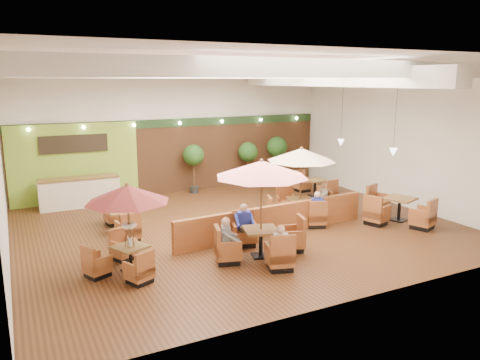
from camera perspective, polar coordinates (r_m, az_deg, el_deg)
room at (r=16.40m, az=-1.29°, el=7.75°), size 14.04×14.00×5.52m
service_counter at (r=19.29m, az=-18.95°, el=-1.42°), size 3.00×0.75×1.18m
booth_divider at (r=15.05m, az=4.34°, el=-4.87°), size 7.07×0.69×0.98m
table_0 at (r=12.20m, az=-13.71°, el=-3.39°), size 2.30×2.45×2.35m
table_1 at (r=12.80m, az=2.62°, el=-1.38°), size 2.87×2.87×2.79m
table_2 at (r=16.45m, az=7.45°, el=1.17°), size 2.72×2.72×2.62m
table_3 at (r=15.68m, az=-14.29°, el=-4.50°), size 0.95×2.63×1.54m
table_4 at (r=17.22m, az=18.11°, el=-3.60°), size 2.09×2.98×1.05m
table_5 at (r=20.28m, az=9.10°, el=-0.95°), size 0.87×2.47×0.92m
topiary_0 at (r=20.45m, az=-5.70°, el=2.81°), size 0.92×0.92×2.14m
topiary_1 at (r=21.55m, az=0.97°, el=3.22°), size 0.90×0.90×2.08m
topiary_2 at (r=22.28m, az=4.52°, el=3.82°), size 0.97×0.97×2.26m
diner_0 at (r=12.28m, az=4.92°, el=-7.57°), size 0.42×0.38×0.77m
diner_1 at (r=13.97m, az=0.52°, el=-5.00°), size 0.43×0.38×0.81m
diner_2 at (r=12.67m, az=-1.51°, el=-6.80°), size 0.42×0.45×0.83m
diner_3 at (r=15.92m, az=9.27°, el=-3.06°), size 0.42×0.37×0.79m
diner_4 at (r=17.22m, az=10.00°, el=-1.92°), size 0.43×0.45×0.80m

